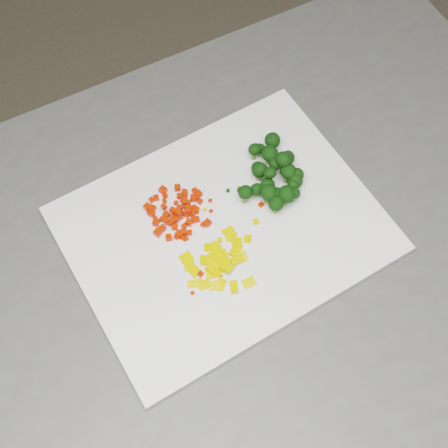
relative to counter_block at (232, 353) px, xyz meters
name	(u,v)px	position (x,y,z in m)	size (l,w,h in m)	color
ground	(324,340)	(0.30, 0.03, -0.45)	(4.00, 4.00, 0.00)	#6D604D
counter_block	(232,353)	(0.00, 0.00, 0.00)	(1.02, 0.71, 0.90)	#4F4F4C
cutting_board	(224,229)	(0.00, 0.04, 0.46)	(0.40, 0.31, 0.01)	white
carrot_pile	(176,211)	(-0.05, 0.09, 0.47)	(0.09, 0.09, 0.02)	red
pepper_pile	(221,262)	(-0.03, -0.01, 0.47)	(0.10, 0.10, 0.01)	#DFAC0B
broccoli_pile	(271,170)	(0.09, 0.08, 0.49)	(0.11, 0.11, 0.05)	black
carrot_cube_0	(192,213)	(-0.03, 0.08, 0.47)	(0.01, 0.01, 0.01)	red
carrot_cube_1	(152,209)	(-0.07, 0.11, 0.47)	(0.01, 0.01, 0.01)	red
carrot_cube_2	(152,214)	(-0.08, 0.10, 0.46)	(0.01, 0.01, 0.01)	red
carrot_cube_3	(156,223)	(-0.08, 0.09, 0.46)	(0.01, 0.01, 0.01)	red
carrot_cube_4	(194,191)	(-0.01, 0.11, 0.46)	(0.01, 0.01, 0.01)	red
carrot_cube_5	(156,222)	(-0.08, 0.09, 0.46)	(0.01, 0.01, 0.01)	red
carrot_cube_6	(185,202)	(-0.03, 0.09, 0.47)	(0.01, 0.01, 0.01)	red
carrot_cube_7	(165,195)	(-0.05, 0.12, 0.46)	(0.01, 0.01, 0.01)	red
carrot_cube_8	(189,210)	(-0.03, 0.08, 0.47)	(0.01, 0.01, 0.01)	red
carrot_cube_9	(174,211)	(-0.05, 0.09, 0.47)	(0.01, 0.01, 0.01)	red
carrot_cube_10	(175,216)	(-0.05, 0.08, 0.46)	(0.01, 0.01, 0.01)	red
carrot_cube_11	(175,227)	(-0.06, 0.07, 0.46)	(0.01, 0.01, 0.01)	red
carrot_cube_12	(198,194)	(-0.01, 0.10, 0.46)	(0.01, 0.01, 0.01)	red
carrot_cube_13	(176,203)	(-0.04, 0.10, 0.46)	(0.01, 0.01, 0.01)	red
carrot_cube_14	(180,216)	(-0.04, 0.08, 0.46)	(0.01, 0.01, 0.01)	red
carrot_cube_15	(156,198)	(-0.06, 0.12, 0.46)	(0.01, 0.01, 0.01)	red
carrot_cube_16	(172,221)	(-0.06, 0.08, 0.47)	(0.01, 0.01, 0.01)	red
carrot_cube_17	(162,219)	(-0.07, 0.09, 0.46)	(0.01, 0.01, 0.01)	red
carrot_cube_18	(163,190)	(-0.05, 0.13, 0.47)	(0.01, 0.01, 0.01)	red
carrot_cube_19	(149,213)	(-0.08, 0.10, 0.46)	(0.01, 0.01, 0.01)	red
carrot_cube_20	(194,219)	(-0.03, 0.07, 0.46)	(0.01, 0.01, 0.01)	red
carrot_cube_21	(184,232)	(-0.05, 0.06, 0.46)	(0.01, 0.01, 0.01)	red
carrot_cube_22	(164,201)	(-0.05, 0.11, 0.46)	(0.01, 0.01, 0.01)	red
carrot_cube_23	(193,209)	(-0.02, 0.08, 0.46)	(0.01, 0.01, 0.01)	red
carrot_cube_24	(158,233)	(-0.08, 0.07, 0.47)	(0.01, 0.01, 0.01)	red
carrot_cube_25	(172,210)	(-0.05, 0.09, 0.47)	(0.01, 0.01, 0.01)	red
carrot_cube_26	(188,203)	(-0.03, 0.09, 0.46)	(0.01, 0.01, 0.01)	red
carrot_cube_27	(200,201)	(-0.01, 0.09, 0.46)	(0.01, 0.01, 0.01)	red
carrot_cube_28	(152,200)	(-0.07, 0.12, 0.46)	(0.01, 0.01, 0.01)	red
carrot_cube_29	(194,208)	(-0.02, 0.08, 0.46)	(0.01, 0.01, 0.01)	red
carrot_cube_30	(178,213)	(-0.05, 0.08, 0.47)	(0.01, 0.01, 0.01)	red
carrot_cube_31	(189,222)	(-0.04, 0.07, 0.46)	(0.01, 0.01, 0.01)	red
carrot_cube_32	(187,215)	(-0.03, 0.08, 0.46)	(0.01, 0.01, 0.01)	red
carrot_cube_33	(164,207)	(-0.06, 0.10, 0.47)	(0.01, 0.01, 0.01)	red
carrot_cube_34	(178,188)	(-0.03, 0.12, 0.46)	(0.01, 0.01, 0.01)	red
carrot_cube_35	(185,194)	(-0.02, 0.11, 0.46)	(0.01, 0.01, 0.01)	red
carrot_cube_36	(174,218)	(-0.05, 0.08, 0.46)	(0.01, 0.01, 0.01)	red
carrot_cube_37	(188,208)	(-0.03, 0.09, 0.46)	(0.01, 0.01, 0.01)	red
carrot_cube_38	(192,222)	(-0.03, 0.07, 0.46)	(0.01, 0.01, 0.01)	red
carrot_cube_39	(180,196)	(-0.03, 0.11, 0.46)	(0.01, 0.01, 0.01)	red
carrot_cube_40	(152,210)	(-0.07, 0.11, 0.46)	(0.01, 0.01, 0.01)	red
carrot_cube_41	(193,198)	(-0.02, 0.10, 0.46)	(0.01, 0.01, 0.01)	red
carrot_cube_42	(166,220)	(-0.06, 0.08, 0.47)	(0.01, 0.01, 0.01)	red
carrot_cube_43	(155,218)	(-0.08, 0.09, 0.46)	(0.01, 0.01, 0.01)	red
carrot_cube_44	(195,190)	(-0.01, 0.11, 0.46)	(0.01, 0.01, 0.01)	red
carrot_cube_45	(192,216)	(-0.03, 0.07, 0.46)	(0.01, 0.01, 0.01)	red
carrot_cube_46	(183,213)	(-0.04, 0.08, 0.46)	(0.01, 0.01, 0.01)	red
carrot_cube_47	(186,238)	(-0.05, 0.05, 0.46)	(0.01, 0.01, 0.01)	red
carrot_cube_48	(169,238)	(-0.07, 0.06, 0.46)	(0.01, 0.01, 0.01)	red
carrot_cube_49	(158,232)	(-0.08, 0.07, 0.46)	(0.01, 0.01, 0.01)	red
carrot_cube_50	(188,207)	(-0.03, 0.09, 0.47)	(0.01, 0.01, 0.01)	red
carrot_cube_51	(204,225)	(-0.02, 0.06, 0.46)	(0.01, 0.01, 0.01)	red
carrot_cube_52	(170,223)	(-0.06, 0.07, 0.47)	(0.01, 0.01, 0.01)	red
carrot_cube_53	(184,226)	(-0.05, 0.07, 0.46)	(0.01, 0.01, 0.01)	red
carrot_cube_54	(180,208)	(-0.04, 0.09, 0.47)	(0.01, 0.01, 0.01)	red
carrot_cube_55	(197,210)	(-0.02, 0.08, 0.46)	(0.01, 0.01, 0.01)	red
carrot_cube_56	(161,230)	(-0.08, 0.07, 0.46)	(0.01, 0.01, 0.01)	red
carrot_cube_57	(147,207)	(-0.08, 0.11, 0.47)	(0.01, 0.01, 0.01)	red
carrot_cube_58	(207,223)	(-0.02, 0.06, 0.46)	(0.01, 0.01, 0.01)	red
carrot_cube_59	(176,219)	(-0.05, 0.08, 0.47)	(0.01, 0.01, 0.01)	red
carrot_cube_60	(196,198)	(-0.01, 0.10, 0.46)	(0.01, 0.01, 0.01)	red
carrot_cube_61	(178,214)	(-0.04, 0.08, 0.46)	(0.01, 0.01, 0.01)	red
carrot_cube_62	(184,200)	(-0.03, 0.10, 0.47)	(0.01, 0.01, 0.01)	red
carrot_cube_63	(178,213)	(-0.05, 0.08, 0.47)	(0.01, 0.01, 0.01)	red
carrot_cube_64	(197,219)	(-0.03, 0.07, 0.46)	(0.01, 0.01, 0.01)	red
carrot_cube_65	(179,234)	(-0.06, 0.06, 0.46)	(0.01, 0.01, 0.01)	red
carrot_cube_66	(190,233)	(-0.04, 0.05, 0.46)	(0.01, 0.01, 0.01)	red
carrot_cube_67	(178,212)	(-0.05, 0.08, 0.47)	(0.01, 0.01, 0.01)	red
carrot_cube_68	(166,215)	(-0.06, 0.09, 0.46)	(0.01, 0.01, 0.01)	red
carrot_cube_69	(184,192)	(-0.02, 0.11, 0.46)	(0.01, 0.01, 0.01)	red
carrot_cube_70	(162,228)	(-0.07, 0.07, 0.46)	(0.01, 0.01, 0.01)	red
carrot_cube_71	(176,237)	(-0.06, 0.05, 0.46)	(0.01, 0.01, 0.01)	red
pepper_chunk_0	(227,267)	(-0.02, -0.02, 0.47)	(0.02, 0.01, 0.00)	#DFAC0B
pepper_chunk_1	(234,287)	(-0.03, -0.04, 0.46)	(0.02, 0.01, 0.00)	#DFAC0B
pepper_chunk_2	(222,255)	(-0.02, 0.01, 0.46)	(0.01, 0.01, 0.00)	#DFAC0B
pepper_chunk_3	(206,284)	(-0.06, -0.02, 0.46)	(0.01, 0.01, 0.00)	#DFAC0B
pepper_chunk_4	(189,264)	(-0.06, 0.01, 0.46)	(0.02, 0.01, 0.00)	#DFAC0B
pepper_chunk_5	(234,252)	(0.00, 0.00, 0.46)	(0.01, 0.01, 0.00)	#DFAC0B
pepper_chunk_6	(218,261)	(-0.03, 0.00, 0.46)	(0.01, 0.01, 0.00)	#DFAC0B
pepper_chunk_7	(231,237)	(0.00, 0.02, 0.46)	(0.01, 0.01, 0.00)	#DFAC0B
pepper_chunk_8	(212,273)	(-0.04, -0.01, 0.46)	(0.02, 0.01, 0.00)	#DFAC0B
pepper_chunk_9	(249,283)	(-0.01, -0.04, 0.46)	(0.02, 0.01, 0.00)	#DFAC0B
pepper_chunk_10	(194,284)	(-0.07, -0.01, 0.46)	(0.02, 0.01, 0.00)	#DFAC0B
pepper_chunk_11	(208,247)	(-0.03, 0.02, 0.46)	(0.01, 0.01, 0.00)	#DFAC0B
pepper_chunk_12	(212,268)	(-0.04, -0.01, 0.47)	(0.01, 0.01, 0.00)	#DFAC0B
pepper_chunk_13	(248,239)	(0.02, 0.01, 0.46)	(0.01, 0.01, 0.00)	#DFAC0B
pepper_chunk_14	(242,257)	(0.00, -0.01, 0.46)	(0.01, 0.01, 0.00)	#DFAC0B
pepper_chunk_15	(216,251)	(-0.02, 0.01, 0.46)	(0.02, 0.01, 0.00)	#DFAC0B
pepper_chunk_16	(195,271)	(-0.06, 0.00, 0.46)	(0.01, 0.01, 0.00)	#DFAC0B
pepper_chunk_17	(221,285)	(-0.04, -0.03, 0.46)	(0.02, 0.01, 0.00)	#DFAC0B
pepper_chunk_18	(214,286)	(-0.05, -0.03, 0.46)	(0.01, 0.01, 0.00)	#DFAC0B
pepper_chunk_19	(228,231)	(0.00, 0.03, 0.46)	(0.02, 0.01, 0.00)	#DFAC0B
pepper_chunk_20	(201,284)	(-0.06, -0.02, 0.46)	(0.01, 0.01, 0.00)	#DFAC0B
pepper_chunk_21	(215,268)	(-0.04, -0.01, 0.47)	(0.02, 0.01, 0.00)	#DFAC0B
pepper_chunk_22	(226,262)	(-0.02, -0.01, 0.46)	(0.01, 0.01, 0.00)	#DFAC0B
pepper_chunk_23	(236,251)	(0.00, 0.00, 0.46)	(0.01, 0.01, 0.00)	#DFAC0B
pepper_chunk_24	(218,272)	(-0.03, -0.01, 0.46)	(0.01, 0.01, 0.00)	#DFAC0B
pepper_chunk_25	(186,257)	(-0.06, 0.02, 0.46)	(0.02, 0.01, 0.00)	#DFAC0B
pepper_chunk_26	(214,247)	(-0.02, 0.02, 0.46)	(0.02, 0.01, 0.00)	#DFAC0B
pepper_chunk_27	(221,262)	(-0.02, -0.01, 0.47)	(0.02, 0.01, 0.00)	#DFAC0B
pepper_chunk_28	(217,259)	(-0.03, 0.00, 0.47)	(0.01, 0.01, 0.00)	#DFAC0B
pepper_chunk_29	(213,254)	(-0.03, 0.01, 0.46)	(0.02, 0.01, 0.00)	#DFAC0B
pepper_chunk_30	(205,260)	(-0.04, 0.01, 0.46)	(0.01, 0.01, 0.00)	#DFAC0B
pepper_chunk_31	(237,260)	(-0.01, -0.01, 0.47)	(0.02, 0.01, 0.00)	#DFAC0B
pepper_chunk_32	(237,243)	(0.01, 0.01, 0.46)	(0.02, 0.01, 0.00)	#DFAC0B
broccoli_floret_0	(287,159)	(0.13, 0.09, 0.47)	(0.03, 0.03, 0.02)	black
broccoli_floret_1	(285,197)	(0.09, 0.04, 0.48)	(0.03, 0.03, 0.03)	black
broccoli_floret_2	(259,151)	(0.10, 0.12, 0.47)	(0.02, 0.02, 0.02)	black
broccoli_floret_3	(274,165)	(0.10, 0.09, 0.48)	(0.02, 0.02, 0.02)	black
broccoli_floret_4	(282,162)	(0.11, 0.08, 0.49)	(0.03, 0.03, 0.03)	black
broccoli_floret_5	(245,195)	(0.05, 0.06, 0.48)	(0.03, 0.03, 0.03)	black
broccoli_floret_6	(254,153)	(0.09, 0.12, 0.48)	(0.02, 0.02, 0.03)	black
broccoli_floret_7	(268,195)	(0.07, 0.05, 0.48)	(0.03, 0.03, 0.03)	black
broccoli_floret_8	(266,190)	(0.08, 0.06, 0.47)	(0.03, 0.03, 0.03)	black
broccoli_floret_9	(291,180)	(0.11, 0.06, 0.47)	(0.02, 0.02, 0.02)	black
broccoli_floret_10	(297,177)	(0.12, 0.06, 0.47)	(0.02, 0.02, 0.03)	black
broccoli_floret_11	(294,182)	(0.12, 0.05, 0.47)	(0.03, 0.03, 0.03)	black
broccoli_floret_12	(294,196)	(0.11, 0.04, 0.47)	(0.02, 0.02, 0.02)	black
broccoli_floret_13	(292,188)	(0.11, 0.05, 0.47)	(0.02, 0.02, 0.03)	black
broccoli_floret_14	(258,171)	(0.08, 0.09, 0.47)	(0.03, 0.03, 0.03)	black
broccoli_floret_15	(289,172)	(0.12, 0.07, 0.47)	(0.02, 0.02, 0.03)	black
broccoli_floret_16	(275,206)	(0.07, 0.03, 0.47)	(0.03, 0.03, 0.03)	black
broccoli_floret_17	(287,174)	(0.11, 0.07, 0.48)	(0.03, 0.03, 0.03)	black
broccoli_floret_18	(256,191)	(0.06, 0.07, 0.47)	(0.02, 0.02, 0.02)	black
broccoli_floret_19	(269,156)	(0.10, 0.11, 0.48)	(0.03, 0.03, 0.03)	black
broccoli_floret_20	(274,167)	(0.10, 0.09, 0.47)	(0.02, 0.02, 0.02)	black
broccoli_floret_21	(272,142)	(0.12, 0.13, 0.48)	(0.03, 0.03, 0.03)	black
broccoli_floret_22	(269,176)	(0.09, 0.07, 0.49)	(0.02, 0.02, 0.03)	black
broccoli_floret_23	(276,196)	(0.08, 0.05, 0.47)	(0.02, 0.02, 0.03)	black
broccoli_floret_24	(267,187)	(0.08, 0.06, 0.47)	(0.03, 0.03, 0.03)	black
broccoli_floret_25	(259,173)	(0.08, 0.09, 0.48)	(0.03, 0.03, 0.03)	black
stray_bit_0	(219,240)	(-0.01, 0.03, 0.46)	(0.01, 0.01, 0.00)	#DFAC0B
stray_bit_1	(228,191)	(0.03, 0.09, 0.46)	(0.00, 0.00, 0.00)	black
stray_bit_2	(195,213)	(-0.02, 0.08, 0.46)	(0.01, 0.01, 0.00)	red
stray_bit_3	(211,211)	(0.00, 0.07, 0.46)	(0.00, 0.00, 0.00)	red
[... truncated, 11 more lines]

